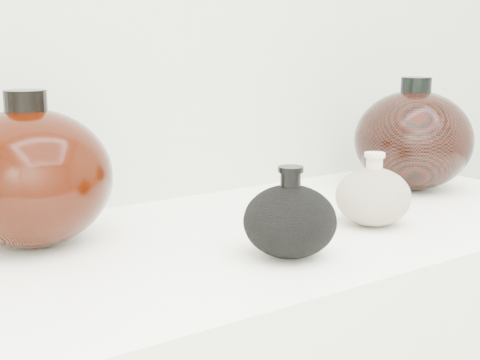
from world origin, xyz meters
TOP-DOWN VIEW (x-y plane):
  - black_gourd_vase at (-0.02, 0.83)m, footprint 0.14×0.14m
  - cream_gourd_vase at (0.18, 0.87)m, footprint 0.15×0.15m
  - left_round_pot at (-0.27, 1.07)m, footprint 0.24×0.24m
  - right_round_pot at (0.42, 1.01)m, footprint 0.22×0.22m

SIDE VIEW (x-z plane):
  - cream_gourd_vase at x=0.18m, z-range 0.89..1.00m
  - black_gourd_vase at x=-0.02m, z-range 0.89..1.01m
  - right_round_pot at x=0.42m, z-range 0.89..1.10m
  - left_round_pot at x=-0.27m, z-range 0.89..1.10m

